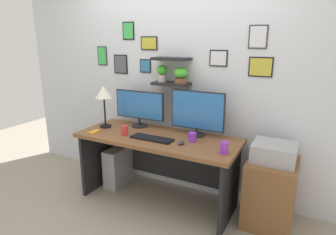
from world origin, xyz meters
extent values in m
plane|color=gray|center=(0.00, 0.00, 0.00)|extent=(8.00, 8.00, 0.00)
cube|color=silver|center=(0.00, 0.44, 1.35)|extent=(4.40, 0.04, 2.70)
cube|color=black|center=(0.00, 0.32, 1.26)|extent=(0.41, 0.20, 0.03)
cube|color=black|center=(0.00, 0.32, 1.52)|extent=(0.41, 0.20, 0.03)
cylinder|color=brown|center=(0.11, 0.32, 1.30)|extent=(0.13, 0.13, 0.05)
ellipsoid|color=green|center=(0.11, 0.32, 1.38)|extent=(0.15, 0.15, 0.11)
cylinder|color=#B2A899|center=(-0.11, 0.32, 1.31)|extent=(0.10, 0.10, 0.08)
ellipsoid|color=green|center=(-0.11, 0.32, 1.40)|extent=(0.12, 0.12, 0.10)
cube|color=black|center=(0.91, 0.42, 1.47)|extent=(0.23, 0.02, 0.19)
cube|color=gold|center=(0.91, 0.41, 1.47)|extent=(0.20, 0.00, 0.17)
cube|color=black|center=(-0.33, 0.42, 1.68)|extent=(0.21, 0.02, 0.15)
cube|color=gold|center=(-0.33, 0.41, 1.68)|extent=(0.19, 0.00, 0.13)
cube|color=black|center=(-0.39, 0.42, 1.43)|extent=(0.15, 0.02, 0.16)
cube|color=teal|center=(-0.39, 0.41, 1.43)|extent=(0.12, 0.00, 0.13)
cube|color=black|center=(-0.74, 0.42, 1.43)|extent=(0.19, 0.02, 0.23)
cube|color=#4C4C56|center=(-0.74, 0.41, 1.43)|extent=(0.17, 0.00, 0.20)
cube|color=#2D2D33|center=(0.87, 0.42, 1.75)|extent=(0.17, 0.02, 0.22)
cube|color=silver|center=(0.87, 0.41, 1.75)|extent=(0.15, 0.00, 0.19)
cube|color=black|center=(0.49, 0.42, 1.54)|extent=(0.19, 0.02, 0.17)
cube|color=silver|center=(0.49, 0.41, 1.54)|extent=(0.16, 0.00, 0.14)
cube|color=black|center=(-0.61, 0.42, 1.82)|extent=(0.16, 0.02, 0.20)
cube|color=green|center=(-0.61, 0.41, 1.82)|extent=(0.13, 0.00, 0.18)
cube|color=#2D2D33|center=(-1.02, 0.42, 1.53)|extent=(0.14, 0.02, 0.23)
cube|color=green|center=(-1.02, 0.41, 1.53)|extent=(0.12, 0.00, 0.21)
cube|color=brown|center=(0.00, 0.00, 0.73)|extent=(1.71, 0.68, 0.04)
cube|color=black|center=(-0.79, 0.00, 0.35)|extent=(0.04, 0.62, 0.71)
cube|color=black|center=(0.79, 0.00, 0.35)|extent=(0.04, 0.62, 0.71)
cube|color=black|center=(0.00, 0.30, 0.39)|extent=(1.51, 0.02, 0.50)
cylinder|color=black|center=(-0.35, 0.21, 0.76)|extent=(0.18, 0.18, 0.02)
cylinder|color=black|center=(-0.35, 0.21, 0.81)|extent=(0.03, 0.03, 0.09)
cube|color=black|center=(-0.35, 0.22, 1.00)|extent=(0.62, 0.02, 0.32)
cube|color=#2866B2|center=(-0.35, 0.21, 1.00)|extent=(0.60, 0.00, 0.29)
cylinder|color=black|center=(0.35, 0.21, 0.76)|extent=(0.18, 0.18, 0.02)
cylinder|color=black|center=(0.35, 0.21, 0.80)|extent=(0.03, 0.03, 0.07)
cube|color=black|center=(0.35, 0.22, 1.02)|extent=(0.58, 0.02, 0.40)
cube|color=#2866B2|center=(0.35, 0.21, 1.02)|extent=(0.55, 0.00, 0.38)
cube|color=black|center=(0.00, -0.11, 0.76)|extent=(0.44, 0.14, 0.02)
ellipsoid|color=#2D2D33|center=(0.32, -0.10, 0.77)|extent=(0.06, 0.09, 0.03)
cylinder|color=black|center=(-0.69, 0.01, 0.76)|extent=(0.13, 0.13, 0.02)
cylinder|color=black|center=(-0.69, 0.01, 0.93)|extent=(0.02, 0.02, 0.32)
cone|color=silver|center=(-0.69, 0.01, 1.16)|extent=(0.19, 0.19, 0.13)
cube|color=orange|center=(-0.68, -0.19, 0.76)|extent=(0.07, 0.14, 0.01)
cylinder|color=purple|center=(0.38, 0.02, 0.80)|extent=(0.08, 0.08, 0.09)
cylinder|color=red|center=(-0.33, -0.12, 0.80)|extent=(0.07, 0.07, 0.10)
cylinder|color=purple|center=(0.75, -0.14, 0.81)|extent=(0.07, 0.07, 0.11)
cube|color=brown|center=(1.14, 0.15, 0.32)|extent=(0.44, 0.50, 0.64)
cube|color=#9E9EA3|center=(1.14, 0.15, 0.73)|extent=(0.38, 0.34, 0.17)
cube|color=#99999E|center=(-0.61, 0.12, 0.23)|extent=(0.18, 0.40, 0.47)
camera|label=1|loc=(1.39, -2.45, 1.72)|focal=30.46mm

